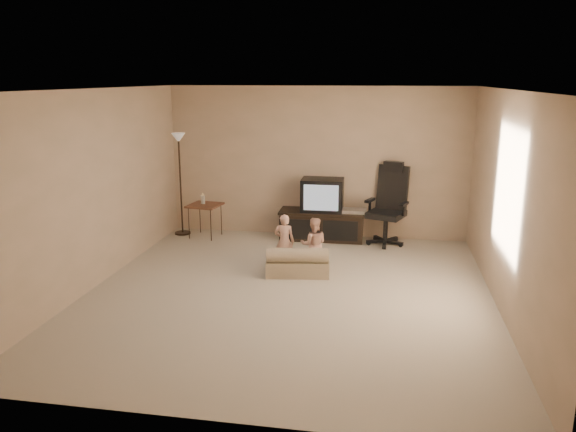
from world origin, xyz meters
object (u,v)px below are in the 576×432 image
child_sofa (298,263)px  toddler_left (284,242)px  tv_stand (322,214)px  office_chair (388,215)px  side_table (205,205)px  toddler_right (314,244)px  floor_lamp (179,161)px

child_sofa → toddler_left: 0.40m
tv_stand → office_chair: size_ratio=1.09×
child_sofa → side_table: bearing=130.4°
side_table → toddler_left: bearing=-40.4°
child_sofa → office_chair: bearing=47.1°
office_chair → side_table: size_ratio=1.74×
child_sofa → toddler_right: size_ratio=1.19×
side_table → toddler_right: 2.47m
side_table → toddler_left: toddler_left is taller
toddler_left → child_sofa: bearing=131.6°
child_sofa → floor_lamp: bearing=134.8°
tv_stand → toddler_right: 1.59m
office_chair → floor_lamp: size_ratio=0.76×
floor_lamp → toddler_left: (2.05, -1.47, -0.87)m
side_table → toddler_left: size_ratio=0.96×
tv_stand → floor_lamp: (-2.41, -0.09, 0.84)m
side_table → toddler_right: bearing=-34.6°
tv_stand → floor_lamp: 2.56m
floor_lamp → toddler_left: 2.67m
floor_lamp → tv_stand: bearing=2.2°
floor_lamp → child_sofa: 3.06m
side_table → floor_lamp: floor_lamp is taller
toddler_right → floor_lamp: bearing=-39.1°
office_chair → child_sofa: 2.14m
office_chair → side_table: bearing=-157.3°
toddler_right → child_sofa: bearing=40.9°
office_chair → floor_lamp: 3.57m
tv_stand → side_table: 1.98m
side_table → child_sofa: size_ratio=0.83×
tv_stand → office_chair: 1.07m
tv_stand → floor_lamp: floor_lamp is taller
office_chair → toddler_right: size_ratio=1.73×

